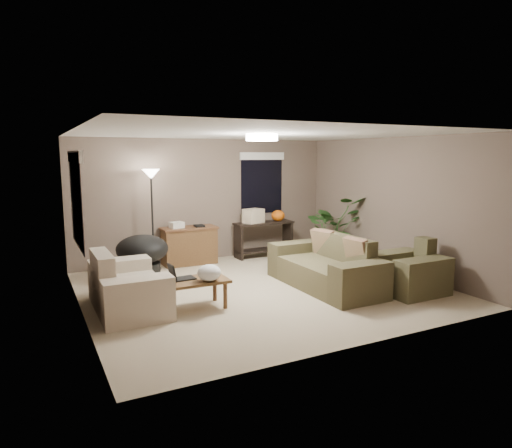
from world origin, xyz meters
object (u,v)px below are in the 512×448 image
coffee_table (192,284)px  papasan_chair (142,254)px  main_sofa (326,269)px  floor_lamp (151,186)px  cat_scratching_post (365,261)px  loveseat (126,289)px  houseplant (333,235)px  desk (189,245)px  armchair (408,273)px  console_table (264,236)px

coffee_table → papasan_chair: bearing=98.4°
main_sofa → floor_lamp: size_ratio=1.15×
papasan_chair → coffee_table: bearing=-81.6°
cat_scratching_post → main_sofa: bearing=-159.3°
loveseat → coffee_table: size_ratio=1.60×
houseplant → papasan_chair: bearing=176.6°
floor_lamp → cat_scratching_post: floor_lamp is taller
desk → cat_scratching_post: (2.72, -2.10, -0.16)m
loveseat → houseplant: 4.64m
papasan_chair → floor_lamp: (0.36, 0.64, 1.13)m
armchair → loveseat: bearing=164.5°
desk → houseplant: bearing=-19.7°
armchair → coffee_table: bearing=167.1°
coffee_table → houseplant: (3.62, 1.62, 0.16)m
cat_scratching_post → armchair: bearing=-99.1°
main_sofa → houseplant: 2.03m
main_sofa → desk: 2.98m
papasan_chair → cat_scratching_post: bearing=-19.3°
coffee_table → houseplant: size_ratio=0.75×
floor_lamp → console_table: bearing=1.5°
main_sofa → armchair: 1.29m
desk → console_table: (1.66, -0.06, 0.06)m
houseplant → coffee_table: bearing=-155.9°
houseplant → armchair: bearing=-96.4°
coffee_table → floor_lamp: size_ratio=0.52×
loveseat → main_sofa: bearing=-6.2°
armchair → cat_scratching_post: (0.20, 1.28, -0.08)m
papasan_chair → cat_scratching_post: size_ratio=2.31×
loveseat → console_table: loveseat is taller
coffee_table → console_table: 3.57m
armchair → cat_scratching_post: size_ratio=2.00×
papasan_chair → houseplant: size_ratio=0.86×
armchair → floor_lamp: floor_lamp is taller
coffee_table → floor_lamp: bearing=88.1°
armchair → coffee_table: 3.44m
armchair → coffee_table: armchair is taller
cat_scratching_post → loveseat: bearing=-178.5°
loveseat → armchair: (4.20, -1.16, 0.00)m
desk → coffee_table: bearing=-107.8°
armchair → cat_scratching_post: 1.30m
floor_lamp → papasan_chair: bearing=-119.2°
cat_scratching_post → papasan_chair: bearing=160.7°
papasan_chair → desk: bearing=34.4°
loveseat → papasan_chair: size_ratio=1.39×
main_sofa → desk: size_ratio=2.00×
floor_lamp → coffee_table: bearing=-91.9°
loveseat → coffee_table: 0.94m
main_sofa → console_table: bearing=86.7°
loveseat → houseplant: bearing=15.3°
main_sofa → coffee_table: main_sofa is taller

